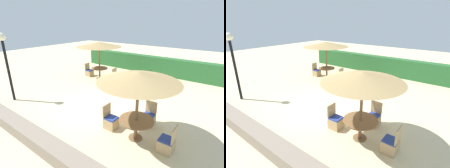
{
  "view_description": "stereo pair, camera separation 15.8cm",
  "coord_description": "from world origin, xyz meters",
  "views": [
    {
      "loc": [
        4.78,
        -5.85,
        3.87
      ],
      "look_at": [
        0.0,
        0.6,
        0.9
      ],
      "focal_mm": 28.0,
      "sensor_mm": 36.0,
      "label": 1
    },
    {
      "loc": [
        4.91,
        -5.76,
        3.87
      ],
      "look_at": [
        0.0,
        0.6,
        0.9
      ],
      "focal_mm": 28.0,
      "sensor_mm": 36.0,
      "label": 2
    }
  ],
  "objects": [
    {
      "name": "patio_chair_back_left_west",
      "position": [
        -3.81,
        2.97,
        0.26
      ],
      "size": [
        0.46,
        0.46,
        0.93
      ],
      "rotation": [
        0.0,
        0.0,
        -1.57
      ],
      "color": "tan",
      "rests_on": "ground_plane"
    },
    {
      "name": "ground_plane",
      "position": [
        0.0,
        0.0,
        0.0
      ],
      "size": [
        40.0,
        40.0,
        0.0
      ],
      "primitive_type": "plane",
      "color": "beige"
    },
    {
      "name": "patio_chair_front_right_east",
      "position": [
        3.51,
        -1.3,
        0.26
      ],
      "size": [
        0.46,
        0.46,
        0.93
      ],
      "rotation": [
        0.0,
        0.0,
        1.57
      ],
      "color": "tan",
      "rests_on": "ground_plane"
    },
    {
      "name": "patio_chair_front_right_west",
      "position": [
        1.36,
        -1.32,
        0.26
      ],
      "size": [
        0.46,
        0.46,
        0.93
      ],
      "rotation": [
        0.0,
        0.0,
        -1.57
      ],
      "color": "tan",
      "rests_on": "ground_plane"
    },
    {
      "name": "lamp_post",
      "position": [
        -4.09,
        -2.3,
        2.35
      ],
      "size": [
        0.36,
        0.36,
        3.32
      ],
      "color": "black",
      "rests_on": "ground_plane"
    },
    {
      "name": "hedge_row",
      "position": [
        0.0,
        6.42,
        0.64
      ],
      "size": [
        13.0,
        0.7,
        1.28
      ],
      "primitive_type": "cube",
      "color": "#28602D",
      "rests_on": "ground_plane"
    },
    {
      "name": "patio_chair_front_right_north",
      "position": [
        2.41,
        -0.29,
        0.26
      ],
      "size": [
        0.46,
        0.46,
        0.93
      ],
      "rotation": [
        0.0,
        0.0,
        3.14
      ],
      "color": "tan",
      "rests_on": "ground_plane"
    },
    {
      "name": "patio_chair_back_left_east",
      "position": [
        -1.74,
        2.95,
        0.26
      ],
      "size": [
        0.46,
        0.46,
        0.93
      ],
      "rotation": [
        0.0,
        0.0,
        1.57
      ],
      "color": "tan",
      "rests_on": "ground_plane"
    },
    {
      "name": "round_table_front_right",
      "position": [
        2.43,
        -1.32,
        0.6
      ],
      "size": [
        1.17,
        1.17,
        0.74
      ],
      "color": "brown",
      "rests_on": "ground_plane"
    },
    {
      "name": "parasol_back_left",
      "position": [
        -2.82,
        2.97,
        2.35
      ],
      "size": [
        2.99,
        2.99,
        2.52
      ],
      "color": "brown",
      "rests_on": "ground_plane"
    },
    {
      "name": "stone_border",
      "position": [
        0.0,
        -3.54,
        0.22
      ],
      "size": [
        10.0,
        0.56,
        0.45
      ],
      "primitive_type": "cube",
      "color": "gray",
      "rests_on": "ground_plane"
    },
    {
      "name": "parasol_front_right",
      "position": [
        2.43,
        -1.32,
        2.22
      ],
      "size": [
        2.62,
        2.62,
        2.4
      ],
      "color": "brown",
      "rests_on": "ground_plane"
    },
    {
      "name": "round_table_back_left",
      "position": [
        -2.82,
        2.97,
        0.6
      ],
      "size": [
        1.11,
        1.11,
        0.75
      ],
      "color": "brown",
      "rests_on": "ground_plane"
    }
  ]
}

